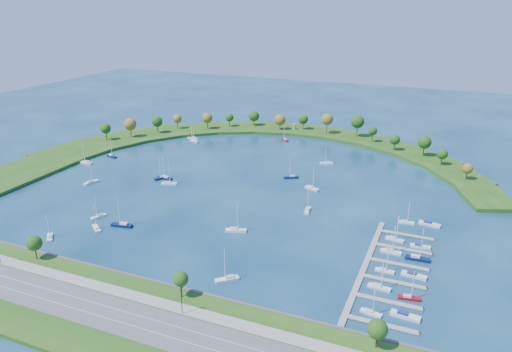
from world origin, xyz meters
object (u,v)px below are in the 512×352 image
at_px(docked_boat_10, 406,222).
at_px(moored_boat_1, 91,182).
at_px(moored_boat_12, 285,140).
at_px(moored_boat_18, 98,216).
at_px(moored_boat_4, 122,224).
at_px(docked_boat_8, 395,239).
at_px(docked_boat_4, 385,270).
at_px(moored_boat_17, 194,140).
at_px(moored_boat_11, 165,177).
at_px(harbor_tower, 294,127).
at_px(docked_boat_0, 371,312).
at_px(docked_boat_5, 414,275).
at_px(moored_boat_10, 86,162).
at_px(moored_boat_6, 50,237).
at_px(docked_boat_2, 379,286).
at_px(moored_boat_16, 327,163).
at_px(moored_boat_7, 112,156).
at_px(moored_boat_2, 97,228).
at_px(moored_boat_3, 308,210).
at_px(moored_boat_0, 169,183).
at_px(moored_boat_8, 162,177).
at_px(dock_system, 384,270).
at_px(docked_boat_11, 429,224).
at_px(moored_boat_15, 236,230).
at_px(docked_boat_9, 420,246).
at_px(moored_boat_5, 312,188).
at_px(docked_boat_1, 405,315).
at_px(moored_boat_9, 227,278).
at_px(moored_boat_14, 193,138).
at_px(docked_boat_3, 409,297).
at_px(docked_boat_7, 418,258).

bearing_deg(docked_boat_10, moored_boat_1, 178.13).
distance_m(moored_boat_12, moored_boat_18, 159.43).
bearing_deg(moored_boat_4, docked_boat_8, -173.39).
bearing_deg(docked_boat_8, moored_boat_18, -158.48).
xyz_separation_m(moored_boat_1, docked_boat_4, (164.36, -30.33, -0.05)).
height_order(moored_boat_17, docked_boat_4, moored_boat_17).
bearing_deg(moored_boat_11, harbor_tower, -95.82).
relative_size(docked_boat_0, docked_boat_5, 1.11).
xyz_separation_m(moored_boat_10, docked_boat_4, (190.44, -56.16, -0.09)).
relative_size(moored_boat_6, docked_boat_2, 0.91).
bearing_deg(moored_boat_1, docked_boat_2, -87.99).
xyz_separation_m(moored_boat_11, moored_boat_12, (36.12, 99.52, -0.08)).
relative_size(moored_boat_16, docked_boat_4, 1.14).
relative_size(moored_boat_7, docked_boat_0, 1.15).
relative_size(moored_boat_2, moored_boat_3, 0.99).
height_order(moored_boat_7, docked_boat_2, moored_boat_7).
bearing_deg(moored_boat_0, docked_boat_8, -30.67).
distance_m(docked_boat_8, docked_boat_10, 18.99).
height_order(moored_boat_12, moored_boat_16, moored_boat_16).
height_order(moored_boat_8, docked_boat_2, moored_boat_8).
bearing_deg(dock_system, docked_boat_11, 75.18).
xyz_separation_m(moored_boat_8, moored_boat_12, (38.07, 99.92, -0.06)).
bearing_deg(moored_boat_18, moored_boat_11, -157.07).
xyz_separation_m(moored_boat_10, moored_boat_15, (124.82, -47.79, 0.00)).
bearing_deg(docked_boat_9, docked_boat_11, 81.96).
height_order(moored_boat_5, docked_boat_1, moored_boat_5).
bearing_deg(moored_boat_1, docked_boat_4, -83.97).
bearing_deg(docked_boat_9, dock_system, -117.25).
distance_m(moored_boat_18, docked_boat_2, 131.11).
bearing_deg(moored_boat_9, docked_boat_5, 162.78).
height_order(harbor_tower, docked_boat_2, docked_boat_2).
relative_size(moored_boat_6, moored_boat_9, 0.84).
distance_m(moored_boat_0, moored_boat_8, 10.54).
bearing_deg(moored_boat_12, moored_boat_8, 101.95).
distance_m(moored_boat_14, docked_boat_3, 221.12).
height_order(moored_boat_10, moored_boat_16, moored_boat_10).
relative_size(moored_boat_18, docked_boat_8, 0.94).
height_order(moored_boat_10, moored_boat_11, moored_boat_10).
height_order(moored_boat_10, moored_boat_12, moored_boat_10).
bearing_deg(moored_boat_1, moored_boat_5, -54.79).
xyz_separation_m(dock_system, moored_boat_3, (-42.55, 40.34, 0.55)).
bearing_deg(moored_boat_12, docked_boat_2, 152.72).
bearing_deg(moored_boat_1, docked_boat_8, -74.65).
xyz_separation_m(docked_boat_7, docked_boat_9, (-0.01, 10.82, -0.36)).
xyz_separation_m(moored_boat_1, docked_boat_0, (164.36, -58.39, -0.05)).
bearing_deg(moored_boat_16, moored_boat_6, 38.49).
height_order(moored_boat_3, docked_boat_3, moored_boat_3).
height_order(moored_boat_6, moored_boat_7, moored_boat_7).
relative_size(moored_boat_3, moored_boat_16, 1.00).
height_order(moored_boat_18, docked_boat_10, docked_boat_10).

